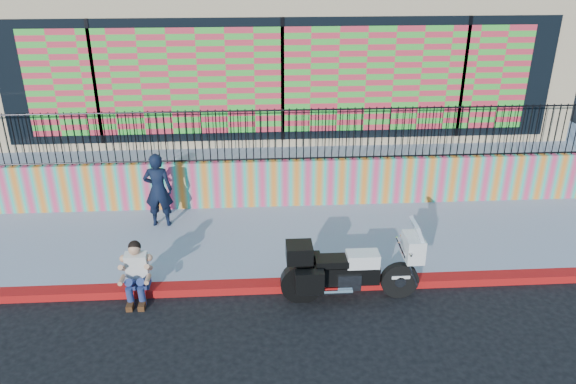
{
  "coord_description": "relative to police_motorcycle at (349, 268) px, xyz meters",
  "views": [
    {
      "loc": [
        -0.67,
        -8.54,
        5.77
      ],
      "look_at": [
        -0.06,
        1.2,
        1.39
      ],
      "focal_mm": 35.0,
      "sensor_mm": 36.0,
      "label": 1
    }
  ],
  "objects": [
    {
      "name": "elevated_platform",
      "position": [
        -0.9,
        8.7,
        0.0
      ],
      "size": [
        16.0,
        10.0,
        1.25
      ],
      "primitive_type": "cube",
      "color": "#8990A5",
      "rests_on": "ground"
    },
    {
      "name": "seated_man",
      "position": [
        -3.67,
        0.19,
        -0.17
      ],
      "size": [
        0.54,
        0.71,
        1.06
      ],
      "color": "navy",
      "rests_on": "ground"
    },
    {
      "name": "mural_wall",
      "position": [
        -0.9,
        3.6,
        0.08
      ],
      "size": [
        16.0,
        0.2,
        1.1
      ],
      "primitive_type": "cube",
      "color": "#DF3A69",
      "rests_on": "sidewalk"
    },
    {
      "name": "metal_fence",
      "position": [
        -0.9,
        3.6,
        1.23
      ],
      "size": [
        15.8,
        0.04,
        1.2
      ],
      "primitive_type": null,
      "color": "black",
      "rests_on": "mural_wall"
    },
    {
      "name": "storefront_building",
      "position": [
        -0.9,
        8.48,
        2.63
      ],
      "size": [
        14.0,
        8.06,
        4.0
      ],
      "color": "#C7B584",
      "rests_on": "elevated_platform"
    },
    {
      "name": "sidewalk",
      "position": [
        -0.9,
        2.0,
        -0.55
      ],
      "size": [
        16.0,
        3.0,
        0.15
      ],
      "primitive_type": "cube",
      "color": "#8990A5",
      "rests_on": "ground"
    },
    {
      "name": "police_officer",
      "position": [
        -3.63,
        2.76,
        0.34
      ],
      "size": [
        0.61,
        0.41,
        1.63
      ],
      "primitive_type": "imported",
      "rotation": [
        0.0,
        0.0,
        3.1
      ],
      "color": "black",
      "rests_on": "sidewalk"
    },
    {
      "name": "police_motorcycle",
      "position": [
        0.0,
        0.0,
        0.0
      ],
      "size": [
        2.39,
        0.79,
        1.48
      ],
      "color": "black",
      "rests_on": "ground"
    },
    {
      "name": "ground",
      "position": [
        -0.9,
        0.35,
        -0.62
      ],
      "size": [
        90.0,
        90.0,
        0.0
      ],
      "primitive_type": "plane",
      "color": "black",
      "rests_on": "ground"
    },
    {
      "name": "red_curb",
      "position": [
        -0.9,
        0.35,
        -0.55
      ],
      "size": [
        16.0,
        0.3,
        0.15
      ],
      "primitive_type": "cube",
      "color": "#A10B12",
      "rests_on": "ground"
    }
  ]
}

